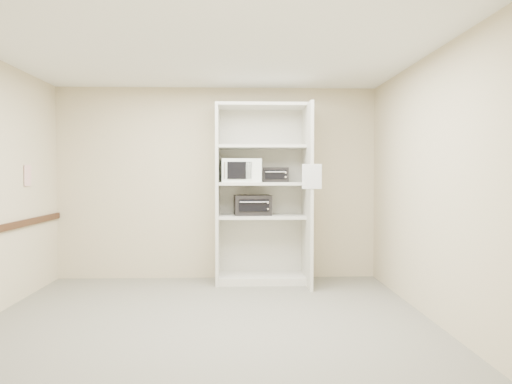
{
  "coord_description": "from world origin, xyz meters",
  "views": [
    {
      "loc": [
        0.3,
        -5.09,
        1.47
      ],
      "look_at": [
        0.53,
        1.3,
        1.25
      ],
      "focal_mm": 35.0,
      "sensor_mm": 36.0,
      "label": 1
    }
  ],
  "objects_px": {
    "shelving_unit": "(265,200)",
    "toaster_oven_lower": "(252,205)",
    "toaster_oven_upper": "(276,175)",
    "microwave": "(241,171)"
  },
  "relations": [
    {
      "from": "microwave",
      "to": "toaster_oven_lower",
      "type": "height_order",
      "value": "microwave"
    },
    {
      "from": "shelving_unit",
      "to": "microwave",
      "type": "xyz_separation_m",
      "value": [
        -0.34,
        -0.01,
        0.4
      ]
    },
    {
      "from": "shelving_unit",
      "to": "toaster_oven_lower",
      "type": "relative_size",
      "value": 4.93
    },
    {
      "from": "shelving_unit",
      "to": "toaster_oven_lower",
      "type": "bearing_deg",
      "value": 177.58
    },
    {
      "from": "shelving_unit",
      "to": "toaster_oven_upper",
      "type": "distance_m",
      "value": 0.38
    },
    {
      "from": "shelving_unit",
      "to": "toaster_oven_upper",
      "type": "height_order",
      "value": "shelving_unit"
    },
    {
      "from": "microwave",
      "to": "toaster_oven_upper",
      "type": "xyz_separation_m",
      "value": [
        0.49,
        0.07,
        -0.06
      ]
    },
    {
      "from": "toaster_oven_upper",
      "to": "shelving_unit",
      "type": "bearing_deg",
      "value": -154.73
    },
    {
      "from": "toaster_oven_upper",
      "to": "toaster_oven_lower",
      "type": "distance_m",
      "value": 0.53
    },
    {
      "from": "shelving_unit",
      "to": "toaster_oven_lower",
      "type": "xyz_separation_m",
      "value": [
        -0.17,
        0.01,
        -0.07
      ]
    }
  ]
}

